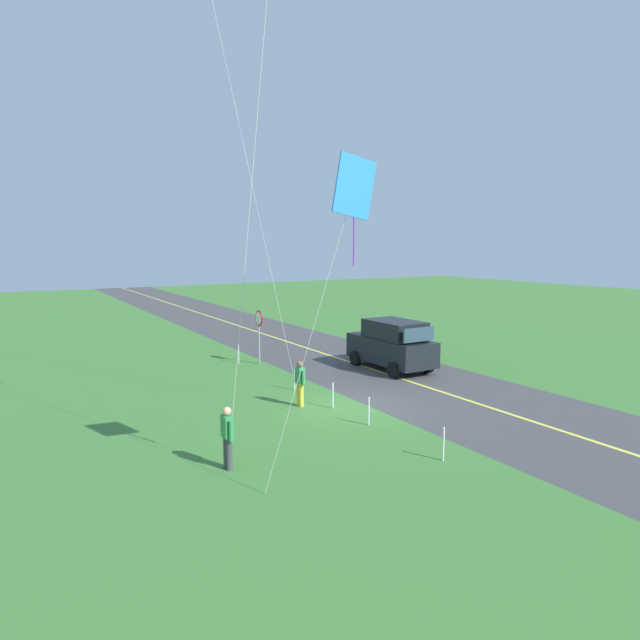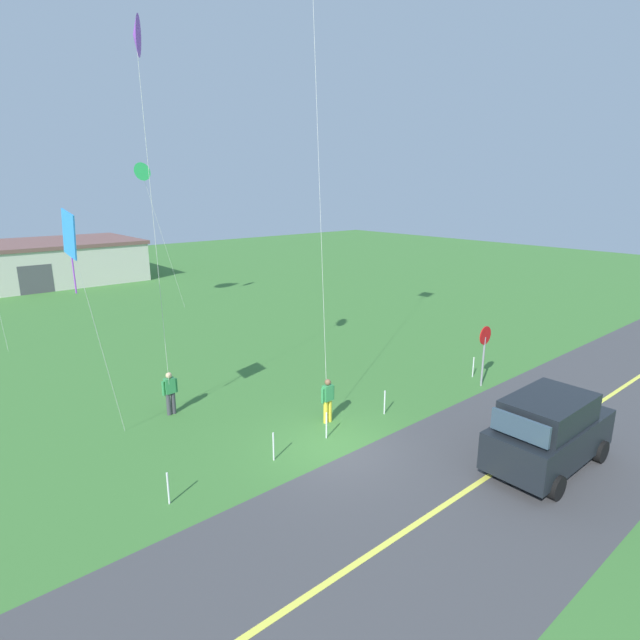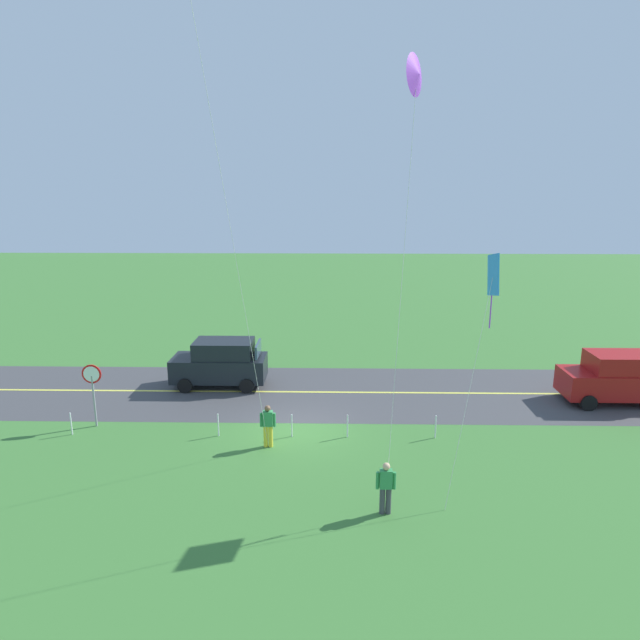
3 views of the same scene
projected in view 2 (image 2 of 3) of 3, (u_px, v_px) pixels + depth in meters
ground_plane at (337, 449)px, 15.83m from camera, size 120.00×120.00×0.10m
asphalt_road at (442, 507)px, 12.89m from camera, size 120.00×7.00×0.00m
road_centre_stripe at (442, 507)px, 12.88m from camera, size 120.00×0.16×0.00m
car_suv_foreground at (549, 431)px, 14.50m from camera, size 4.40×2.12×2.24m
stop_sign at (484, 344)px, 20.33m from camera, size 0.76×0.08×2.56m
person_adult_near at (328, 399)px, 17.36m from camera, size 0.58×0.22×1.60m
person_adult_companion at (170, 392)px, 17.99m from camera, size 0.58×0.22×1.60m
kite_blue_mid at (136, 38)px, 13.99m from camera, size 0.97×1.60×12.61m
kite_yellow_high at (142, 172)px, 30.59m from camera, size 2.90×0.60×9.43m
kite_green_far at (70, 239)px, 13.36m from camera, size 1.40×2.02×7.42m
warehouse_distant at (21, 264)px, 42.14m from camera, size 18.36×10.20×3.50m
fence_post_0 at (168, 488)px, 12.92m from camera, size 0.05×0.05×0.90m
fence_post_1 at (273, 447)px, 15.01m from camera, size 0.05×0.05×0.90m
fence_post_2 at (326, 425)px, 16.34m from camera, size 0.05×0.05×0.90m
fence_post_3 at (385, 402)px, 18.10m from camera, size 0.05×0.05×0.90m
fence_post_4 at (473, 367)px, 21.65m from camera, size 0.05×0.05×0.90m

